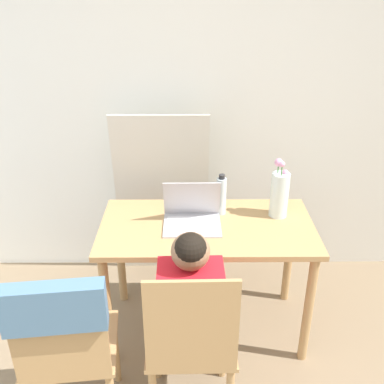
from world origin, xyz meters
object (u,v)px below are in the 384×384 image
object	(u,v)px
chair_occupied	(191,344)
flower_vase	(279,193)
person_seated	(190,297)
chair_spare	(63,335)
laptop	(192,214)
water_bottle	(221,195)

from	to	relation	value
chair_occupied	flower_vase	size ratio (longest dim) A/B	2.67
person_seated	chair_occupied	bearing A→B (deg)	90.00
chair_occupied	chair_spare	distance (m)	0.55
chair_occupied	flower_vase	xyz separation A→B (m)	(0.49, 0.72, 0.38)
chair_occupied	chair_spare	size ratio (longest dim) A/B	0.99
person_seated	chair_spare	bearing A→B (deg)	21.91
laptop	water_bottle	world-z (taller)	laptop
chair_occupied	laptop	world-z (taller)	laptop
chair_spare	flower_vase	bearing A→B (deg)	-147.41
flower_vase	person_seated	bearing A→B (deg)	-129.57
laptop	flower_vase	bearing A→B (deg)	9.59
chair_spare	flower_vase	distance (m)	1.32
chair_spare	person_seated	xyz separation A→B (m)	(0.52, 0.22, 0.01)
chair_spare	water_bottle	xyz separation A→B (m)	(0.70, 0.84, 0.21)
flower_vase	water_bottle	world-z (taller)	flower_vase
chair_occupied	laptop	size ratio (longest dim) A/B	2.91
chair_spare	flower_vase	size ratio (longest dim) A/B	2.70
person_seated	water_bottle	xyz separation A→B (m)	(0.17, 0.62, 0.20)
chair_occupied	flower_vase	world-z (taller)	flower_vase
flower_vase	chair_spare	bearing A→B (deg)	-141.14
person_seated	water_bottle	world-z (taller)	person_seated
laptop	flower_vase	size ratio (longest dim) A/B	0.92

